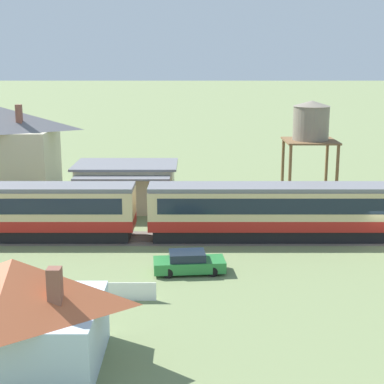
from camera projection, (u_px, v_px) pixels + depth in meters
name	position (u px, v px, depth m)	size (l,w,h in m)	color
ground_plane	(380.00, 243.00, 42.62)	(600.00, 600.00, 0.00)	#707F51
passenger_train	(143.00, 209.00, 43.06)	(73.96, 3.06, 4.06)	#AD1E19
railway_track	(112.00, 238.00, 43.55)	(137.98, 3.60, 0.04)	#665B51
station_building	(124.00, 186.00, 51.86)	(8.98, 7.24, 4.03)	beige
water_tower	(309.00, 124.00, 53.16)	(4.68, 4.68, 9.33)	brown
cottage_terracotta_roof	(14.00, 311.00, 25.10)	(7.72, 5.93, 4.88)	silver
parked_car_green	(187.00, 263.00, 36.55)	(4.57, 2.25, 1.36)	#287A38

